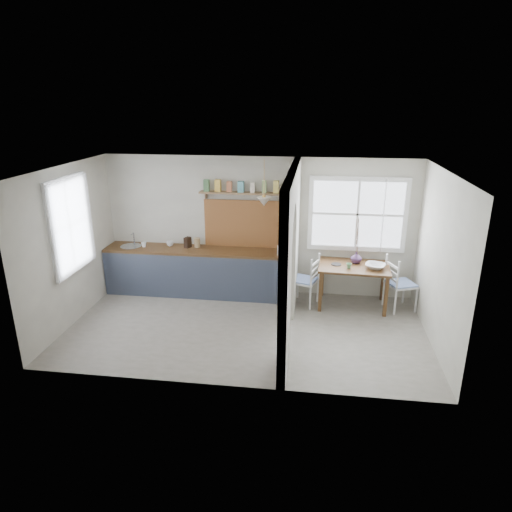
# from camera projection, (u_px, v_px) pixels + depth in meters

# --- Properties ---
(floor) EXTENTS (5.80, 3.20, 0.01)m
(floor) POSITION_uv_depth(u_px,v_px,m) (246.00, 328.00, 7.49)
(floor) COLOR gray
(floor) RESTS_ON ground
(ceiling) EXTENTS (5.80, 3.20, 0.01)m
(ceiling) POSITION_uv_depth(u_px,v_px,m) (245.00, 169.00, 6.64)
(ceiling) COLOR beige
(ceiling) RESTS_ON walls
(walls) EXTENTS (5.81, 3.21, 2.60)m
(walls) POSITION_uv_depth(u_px,v_px,m) (245.00, 254.00, 7.07)
(walls) COLOR beige
(walls) RESTS_ON floor
(partition) EXTENTS (0.12, 3.20, 2.60)m
(partition) POSITION_uv_depth(u_px,v_px,m) (291.00, 245.00, 6.99)
(partition) COLOR beige
(partition) RESTS_ON floor
(kitchen_window) EXTENTS (0.10, 1.16, 1.50)m
(kitchen_window) POSITION_uv_depth(u_px,v_px,m) (69.00, 225.00, 7.32)
(kitchen_window) COLOR white
(kitchen_window) RESTS_ON walls
(nook_window) EXTENTS (1.76, 0.10, 1.30)m
(nook_window) POSITION_uv_depth(u_px,v_px,m) (357.00, 214.00, 8.21)
(nook_window) COLOR white
(nook_window) RESTS_ON walls
(counter) EXTENTS (3.50, 0.60, 0.90)m
(counter) POSITION_uv_depth(u_px,v_px,m) (198.00, 271.00, 8.73)
(counter) COLOR brown
(counter) RESTS_ON floor
(sink) EXTENTS (0.40, 0.40, 0.02)m
(sink) POSITION_uv_depth(u_px,v_px,m) (131.00, 247.00, 8.73)
(sink) COLOR #ADB2BD
(sink) RESTS_ON counter
(backsplash) EXTENTS (1.65, 0.03, 0.90)m
(backsplash) POSITION_uv_depth(u_px,v_px,m) (248.00, 224.00, 8.55)
(backsplash) COLOR brown
(backsplash) RESTS_ON walls
(shelf) EXTENTS (1.75, 0.20, 0.21)m
(shelf) POSITION_uv_depth(u_px,v_px,m) (247.00, 190.00, 8.26)
(shelf) COLOR olive
(shelf) RESTS_ON walls
(pendant_lamp) EXTENTS (0.26, 0.26, 0.16)m
(pendant_lamp) POSITION_uv_depth(u_px,v_px,m) (264.00, 201.00, 7.94)
(pendant_lamp) COLOR silver
(pendant_lamp) RESTS_ON ceiling
(utensil_rail) EXTENTS (0.02, 0.50, 0.02)m
(utensil_rail) POSITION_uv_depth(u_px,v_px,m) (289.00, 230.00, 7.79)
(utensil_rail) COLOR #ADB2BD
(utensil_rail) RESTS_ON partition
(dining_table) EXTENTS (1.27, 0.89, 0.77)m
(dining_table) POSITION_uv_depth(u_px,v_px,m) (353.00, 286.00, 8.21)
(dining_table) COLOR brown
(dining_table) RESTS_ON floor
(chair_left) EXTENTS (0.55, 0.55, 0.95)m
(chair_left) POSITION_uv_depth(u_px,v_px,m) (304.00, 280.00, 8.25)
(chair_left) COLOR silver
(chair_left) RESTS_ON floor
(chair_right) EXTENTS (0.58, 0.58, 0.99)m
(chair_right) POSITION_uv_depth(u_px,v_px,m) (401.00, 283.00, 8.04)
(chair_right) COLOR silver
(chair_right) RESTS_ON floor
(kettle) EXTENTS (0.20, 0.18, 0.21)m
(kettle) POSITION_uv_depth(u_px,v_px,m) (281.00, 249.00, 8.21)
(kettle) COLOR white
(kettle) RESTS_ON counter
(mug_a) EXTENTS (0.11, 0.11, 0.09)m
(mug_a) POSITION_uv_depth(u_px,v_px,m) (144.00, 245.00, 8.67)
(mug_a) COLOR white
(mug_a) RESTS_ON counter
(mug_b) EXTENTS (0.13, 0.13, 0.10)m
(mug_b) POSITION_uv_depth(u_px,v_px,m) (170.00, 243.00, 8.72)
(mug_b) COLOR white
(mug_b) RESTS_ON counter
(knife_block) EXTENTS (0.13, 0.15, 0.20)m
(knife_block) POSITION_uv_depth(u_px,v_px,m) (188.00, 242.00, 8.62)
(knife_block) COLOR black
(knife_block) RESTS_ON counter
(jar) EXTENTS (0.15, 0.15, 0.18)m
(jar) POSITION_uv_depth(u_px,v_px,m) (197.00, 243.00, 8.64)
(jar) COLOR #A18659
(jar) RESTS_ON counter
(towel_magenta) EXTENTS (0.02, 0.03, 0.52)m
(towel_magenta) POSITION_uv_depth(u_px,v_px,m) (286.00, 291.00, 8.24)
(towel_magenta) COLOR #C93158
(towel_magenta) RESTS_ON counter
(towel_orange) EXTENTS (0.02, 0.03, 0.56)m
(towel_orange) POSITION_uv_depth(u_px,v_px,m) (286.00, 293.00, 8.23)
(towel_orange) COLOR #BD6707
(towel_orange) RESTS_ON counter
(bowl) EXTENTS (0.42, 0.42, 0.08)m
(bowl) POSITION_uv_depth(u_px,v_px,m) (375.00, 266.00, 7.94)
(bowl) COLOR silver
(bowl) RESTS_ON dining_table
(table_cup) EXTENTS (0.11, 0.11, 0.09)m
(table_cup) POSITION_uv_depth(u_px,v_px,m) (349.00, 266.00, 7.94)
(table_cup) COLOR #63A26C
(table_cup) RESTS_ON dining_table
(plate) EXTENTS (0.23, 0.23, 0.01)m
(plate) POSITION_uv_depth(u_px,v_px,m) (336.00, 264.00, 8.13)
(plate) COLOR black
(plate) RESTS_ON dining_table
(vase) EXTENTS (0.26, 0.26, 0.21)m
(vase) POSITION_uv_depth(u_px,v_px,m) (356.00, 258.00, 8.18)
(vase) COLOR #3F2549
(vase) RESTS_ON dining_table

